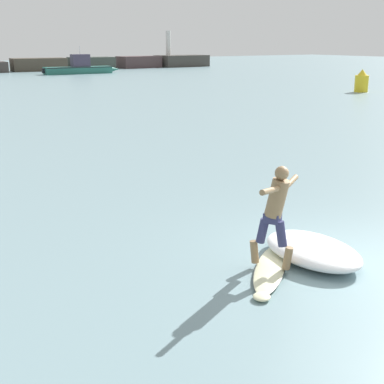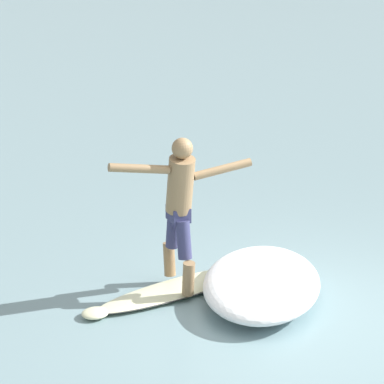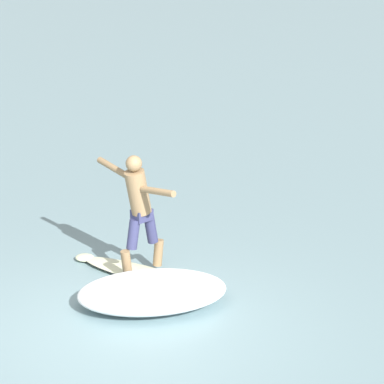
{
  "view_description": "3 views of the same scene",
  "coord_description": "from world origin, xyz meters",
  "views": [
    {
      "loc": [
        -7.05,
        -5.7,
        3.72
      ],
      "look_at": [
        -2.03,
        2.01,
        1.09
      ],
      "focal_mm": 50.0,
      "sensor_mm": 36.0,
      "label": 1
    },
    {
      "loc": [
        -0.24,
        -8.67,
        4.27
      ],
      "look_at": [
        -1.46,
        1.63,
        0.8
      ],
      "focal_mm": 85.0,
      "sensor_mm": 36.0,
      "label": 2
    },
    {
      "loc": [
        10.14,
        -1.72,
        5.2
      ],
      "look_at": [
        -1.85,
        1.29,
        1.08
      ],
      "focal_mm": 85.0,
      "sensor_mm": 36.0,
      "label": 3
    }
  ],
  "objects": [
    {
      "name": "ground_plane",
      "position": [
        0.0,
        0.0,
        0.0
      ],
      "size": [
        200.0,
        200.0,
        0.0
      ],
      "primitive_type": "plane",
      "color": "gray"
    },
    {
      "name": "surfboard",
      "position": [
        -1.5,
        0.45,
        0.05
      ],
      "size": [
        1.93,
        1.8,
        0.23
      ],
      "color": "beige",
      "rests_on": "ground"
    },
    {
      "name": "surfer",
      "position": [
        -1.45,
        0.43,
        1.1
      ],
      "size": [
        1.45,
        0.88,
        1.72
      ],
      "color": "olive",
      "rests_on": "surfboard"
    },
    {
      "name": "wave_foam_at_tail",
      "position": [
        -0.55,
        0.43,
        0.18
      ],
      "size": [
        1.34,
        2.02,
        0.37
      ],
      "color": "white",
      "rests_on": "ground"
    }
  ]
}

